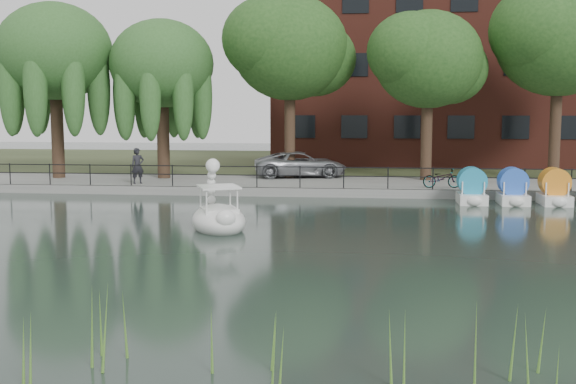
% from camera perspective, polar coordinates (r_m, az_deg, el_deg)
% --- Properties ---
extents(ground_plane, '(120.00, 120.00, 0.00)m').
position_cam_1_polar(ground_plane, '(20.16, -2.71, -4.99)').
color(ground_plane, '#2E3E38').
extents(promenade, '(40.00, 6.00, 0.40)m').
position_cam_1_polar(promenade, '(35.84, 1.38, 0.52)').
color(promenade, gray).
rests_on(promenade, ground_plane).
extents(kerb, '(40.00, 0.25, 0.40)m').
position_cam_1_polar(kerb, '(32.92, 0.92, -0.03)').
color(kerb, gray).
rests_on(kerb, ground_plane).
extents(land_strip, '(60.00, 22.00, 0.36)m').
position_cam_1_polar(land_strip, '(49.74, 2.82, 2.25)').
color(land_strip, '#47512D').
rests_on(land_strip, ground_plane).
extents(railing, '(32.00, 0.05, 1.00)m').
position_cam_1_polar(railing, '(33.02, 0.95, 1.63)').
color(railing, black).
rests_on(railing, promenade).
extents(apartment_building, '(20.00, 10.07, 18.00)m').
position_cam_1_polar(apartment_building, '(49.87, 11.14, 12.71)').
color(apartment_building, '#4C1E16').
rests_on(apartment_building, land_strip).
extents(willow_left, '(5.88, 5.88, 9.01)m').
position_cam_1_polar(willow_left, '(39.54, -17.97, 10.47)').
color(willow_left, '#473323').
rests_on(willow_left, promenade).
extents(willow_mid, '(5.32, 5.32, 8.15)m').
position_cam_1_polar(willow_mid, '(38.07, -9.95, 9.91)').
color(willow_mid, '#473323').
rests_on(willow_mid, promenade).
extents(broadleaf_center, '(6.00, 6.00, 9.25)m').
position_cam_1_polar(broadleaf_center, '(37.83, 0.14, 11.26)').
color(broadleaf_center, '#473323').
rests_on(broadleaf_center, promenade).
extents(broadleaf_right, '(5.40, 5.40, 8.32)m').
position_cam_1_polar(broadleaf_right, '(37.16, 11.02, 10.18)').
color(broadleaf_right, '#473323').
rests_on(broadleaf_right, promenade).
extents(broadleaf_far, '(6.30, 6.30, 9.71)m').
position_cam_1_polar(broadleaf_far, '(39.25, 20.63, 11.17)').
color(broadleaf_far, '#473323').
rests_on(broadleaf_far, promenade).
extents(minivan, '(3.71, 5.98, 1.55)m').
position_cam_1_polar(minivan, '(37.96, 1.00, 2.35)').
color(minivan, gray).
rests_on(minivan, promenade).
extents(bicycle, '(0.77, 1.77, 1.00)m').
position_cam_1_polar(bicycle, '(33.67, 12.06, 1.17)').
color(bicycle, gray).
rests_on(bicycle, promenade).
extents(pedestrian, '(0.86, 0.80, 1.98)m').
position_cam_1_polar(pedestrian, '(35.43, -11.80, 2.24)').
color(pedestrian, black).
rests_on(pedestrian, promenade).
extents(swan_boat, '(2.68, 3.21, 2.33)m').
position_cam_1_polar(swan_boat, '(24.24, -5.53, -1.79)').
color(swan_boat, white).
rests_on(swan_boat, ground_plane).
extents(pedal_boat_row, '(9.65, 1.70, 1.40)m').
position_cam_1_polar(pedal_boat_row, '(32.48, 21.76, 0.11)').
color(pedal_boat_row, white).
rests_on(pedal_boat_row, ground_plane).
extents(reed_bank, '(24.00, 2.40, 1.20)m').
position_cam_1_polar(reed_bank, '(10.65, -0.20, -12.50)').
color(reed_bank, '#669938').
rests_on(reed_bank, ground_plane).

